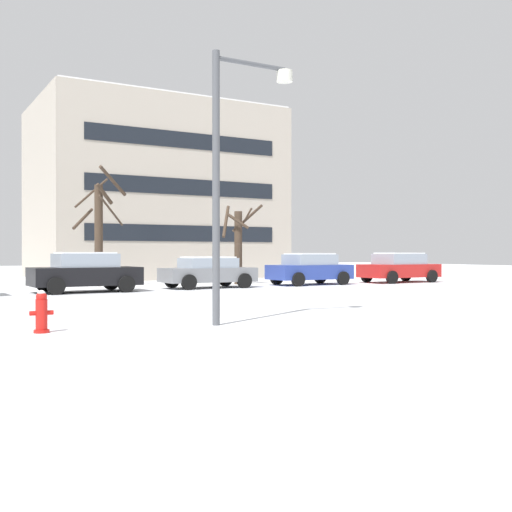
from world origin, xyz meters
TOP-DOWN VIEW (x-y plane):
  - fire_hydrant at (0.81, -2.05)m, footprint 0.44×0.30m
  - street_lamp at (4.62, -2.62)m, footprint 1.97×0.36m
  - parked_car_black at (4.67, 9.65)m, footprint 4.10×2.19m
  - parked_car_gray at (10.00, 9.83)m, footprint 4.05×2.02m
  - parked_car_blue at (15.33, 9.83)m, footprint 3.99×2.06m
  - parked_car_red at (20.66, 9.49)m, footprint 4.23×2.13m
  - tree_far_mid at (12.61, 11.96)m, footprint 2.15×1.95m
  - tree_far_left at (6.34, 13.64)m, footprint 2.43×2.44m
  - building_far_right at (12.31, 22.58)m, footprint 14.09×10.07m

SIDE VIEW (x-z plane):
  - fire_hydrant at x=0.81m, z-range 0.00..0.82m
  - parked_car_gray at x=10.00m, z-range 0.02..1.38m
  - parked_car_blue at x=15.33m, z-range 0.01..1.51m
  - parked_car_red at x=20.66m, z-range 0.01..1.53m
  - parked_car_black at x=4.67m, z-range 0.01..1.56m
  - tree_far_mid at x=12.61m, z-range 0.08..3.95m
  - tree_far_left at x=6.34m, z-range -0.05..5.32m
  - street_lamp at x=4.62m, z-range 0.66..6.47m
  - building_far_right at x=12.31m, z-range 0.00..10.48m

